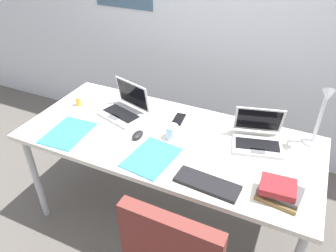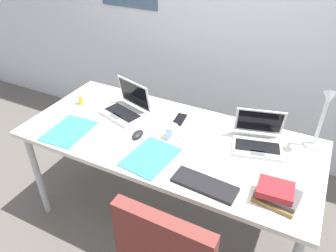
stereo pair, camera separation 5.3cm
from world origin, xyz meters
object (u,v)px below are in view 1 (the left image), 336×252
object	(u,v)px
book_stack	(279,191)
coffee_mug	(172,132)
cell_phone	(179,119)
paper_folder_mid_desk	(151,157)
computer_mouse	(138,135)
laptop_near_mouse	(125,108)
desk_lamp	(321,117)
external_keyboard	(207,184)
paper_folder_back_left	(68,133)
pill_bottle	(78,100)
laptop_front_right	(258,138)

from	to	relation	value
book_stack	coffee_mug	size ratio (longest dim) A/B	1.91
cell_phone	coffee_mug	world-z (taller)	coffee_mug
book_stack	paper_folder_mid_desk	bearing A→B (deg)	179.65
computer_mouse	coffee_mug	xyz separation A→B (m)	(0.19, 0.08, 0.03)
computer_mouse	laptop_near_mouse	bearing A→B (deg)	138.74
desk_lamp	cell_phone	world-z (taller)	desk_lamp
external_keyboard	paper_folder_back_left	xyz separation A→B (m)	(-0.93, 0.07, -0.01)
external_keyboard	pill_bottle	world-z (taller)	pill_bottle
laptop_near_mouse	paper_folder_mid_desk	xyz separation A→B (m)	(0.37, -0.34, -0.04)
laptop_near_mouse	external_keyboard	bearing A→B (deg)	-29.40
desk_lamp	paper_folder_mid_desk	distance (m)	0.96
desk_lamp	computer_mouse	distance (m)	1.04
desk_lamp	paper_folder_back_left	world-z (taller)	desk_lamp
laptop_front_right	external_keyboard	size ratio (longest dim) A/B	1.02
desk_lamp	paper_folder_mid_desk	bearing A→B (deg)	-148.34
laptop_front_right	paper_folder_mid_desk	xyz separation A→B (m)	(-0.50, -0.38, -0.04)
paper_folder_back_left	desk_lamp	bearing A→B (deg)	20.00
laptop_near_mouse	external_keyboard	world-z (taller)	laptop_near_mouse
paper_folder_back_left	coffee_mug	bearing A→B (deg)	20.39
laptop_front_right	coffee_mug	distance (m)	0.50
coffee_mug	laptop_near_mouse	bearing A→B (deg)	163.55
book_stack	paper_folder_mid_desk	size ratio (longest dim) A/B	0.70
laptop_front_right	paper_folder_back_left	size ratio (longest dim) A/B	1.09
laptop_front_right	pill_bottle	distance (m)	1.23
external_keyboard	cell_phone	bearing A→B (deg)	130.52
pill_bottle	computer_mouse	bearing A→B (deg)	-15.80
desk_lamp	laptop_near_mouse	bearing A→B (deg)	-172.30
laptop_near_mouse	external_keyboard	size ratio (longest dim) A/B	1.03
book_stack	paper_folder_back_left	bearing A→B (deg)	-179.90
computer_mouse	book_stack	distance (m)	0.86
pill_bottle	external_keyboard	bearing A→B (deg)	-18.93
pill_bottle	book_stack	size ratio (longest dim) A/B	0.37
laptop_near_mouse	computer_mouse	distance (m)	0.29
cell_phone	book_stack	distance (m)	0.82
cell_phone	coffee_mug	distance (m)	0.21
laptop_near_mouse	cell_phone	size ratio (longest dim) A/B	2.50
paper_folder_mid_desk	coffee_mug	xyz separation A→B (m)	(0.03, 0.22, 0.04)
laptop_near_mouse	paper_folder_mid_desk	size ratio (longest dim) A/B	1.10
laptop_near_mouse	book_stack	xyz separation A→B (m)	(1.06, -0.34, -0.00)
paper_folder_mid_desk	coffee_mug	bearing A→B (deg)	82.38
desk_lamp	cell_phone	xyz separation A→B (m)	(-0.82, -0.07, -0.19)
laptop_near_mouse	paper_folder_back_left	xyz separation A→B (m)	(-0.20, -0.34, -0.04)
external_keyboard	pill_bottle	xyz separation A→B (m)	(-1.08, 0.37, 0.03)
paper_folder_back_left	laptop_front_right	bearing A→B (deg)	19.62
external_keyboard	pill_bottle	size ratio (longest dim) A/B	4.18
computer_mouse	laptop_front_right	bearing A→B (deg)	21.94
paper_folder_mid_desk	laptop_near_mouse	bearing A→B (deg)	137.82
book_stack	paper_folder_back_left	xyz separation A→B (m)	(-1.26, -0.00, -0.04)
paper_folder_mid_desk	pill_bottle	bearing A→B (deg)	157.66
coffee_mug	paper_folder_mid_desk	bearing A→B (deg)	-97.62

